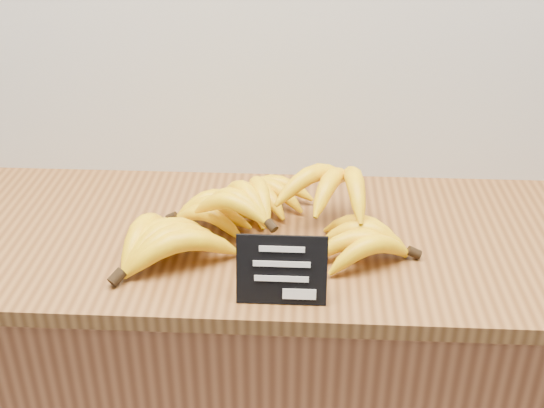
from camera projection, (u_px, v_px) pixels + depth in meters
The scene contains 3 objects.
counter_top at pixel (273, 239), 1.32m from camera, with size 1.42×0.54×0.03m, color brown.
chalkboard_sign at pixel (282, 270), 1.10m from camera, with size 0.15×0.01×0.12m, color black.
banana_pile at pixel (260, 216), 1.27m from camera, with size 0.59×0.40×0.12m.
Camera 1 is at (-0.08, 1.63, 1.62)m, focal length 45.00 mm.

